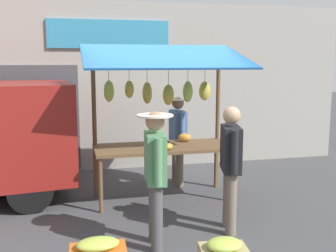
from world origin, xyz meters
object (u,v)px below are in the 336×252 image
Objects in this scene: market_stall at (164,103)px; vendor_with_sunhat at (178,133)px; shopper_in_grey_tee at (155,168)px; shopper_with_shopping_bag at (231,160)px.

market_stall is 1.03m from vendor_with_sunhat.
shopper_in_grey_tee is 1.00× the size of shopper_with_shopping_bag.
market_stall is 1.90m from shopper_in_grey_tee.
shopper_in_grey_tee is (0.50, 1.73, -0.58)m from market_stall.
market_stall is 1.52× the size of shopper_in_grey_tee.
shopper_in_grey_tee is 1.07m from shopper_with_shopping_bag.
market_stall is at bearing 33.94° from shopper_with_shopping_bag.
market_stall is 1.57× the size of vendor_with_sunhat.
vendor_with_sunhat is 2.19m from shopper_with_shopping_bag.
shopper_with_shopping_bag is (-0.54, 1.49, -0.60)m from market_stall.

